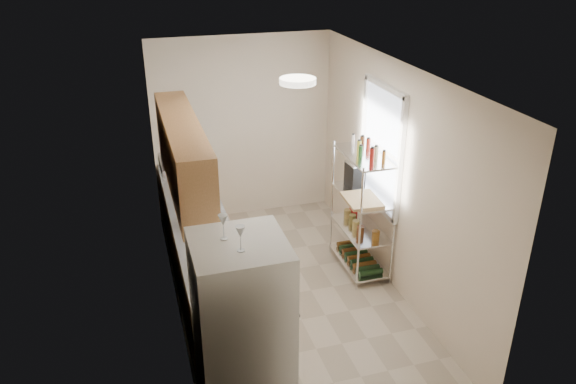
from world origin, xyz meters
The scene contains 16 objects.
room centered at (0.00, 0.00, 1.30)m, with size 2.52×4.42×2.62m.
counter_run centered at (-0.92, 0.44, 0.45)m, with size 0.63×3.51×0.90m.
upper_cabinets centered at (-1.05, 0.10, 1.81)m, with size 0.33×2.20×0.72m, color tan.
range_hood centered at (-1.00, 0.90, 1.39)m, with size 0.50×0.60×0.12m, color #B7BABC.
window centered at (1.23, 0.35, 1.55)m, with size 0.06×1.00×1.46m, color white.
bakers_rack centered at (1.00, 0.30, 1.11)m, with size 0.45×0.90×1.73m.
ceiling_dome centered at (0.00, -0.30, 2.57)m, with size 0.34×0.34×0.06m, color white.
refrigerator centered at (-0.87, -1.63, 0.87)m, with size 0.72×0.72×1.74m, color white.
wine_glass_a centered at (-0.88, -1.75, 1.84)m, with size 0.07×0.07×0.20m, color silver, non-canonical shape.
wine_glass_b centered at (-0.96, -1.54, 1.84)m, with size 0.07×0.07×0.20m, color silver, non-canonical shape.
rice_cooker centered at (-0.93, 0.36, 1.00)m, with size 0.26×0.26×0.21m, color white.
frying_pan_large centered at (-0.94, 0.84, 0.92)m, with size 0.25×0.25×0.04m, color black.
frying_pan_small centered at (-0.92, 0.85, 0.92)m, with size 0.23×0.23×0.05m, color black.
cutting_board centered at (0.92, 0.13, 1.03)m, with size 0.38×0.49×0.03m, color tan.
espresso_machine centered at (1.01, 0.58, 1.16)m, with size 0.17×0.25×0.29m, color black.
storage_bag centered at (1.04, 0.63, 0.64)m, with size 0.09×0.13×0.15m, color #A71414.
Camera 1 is at (-1.55, -5.16, 3.82)m, focal length 35.00 mm.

